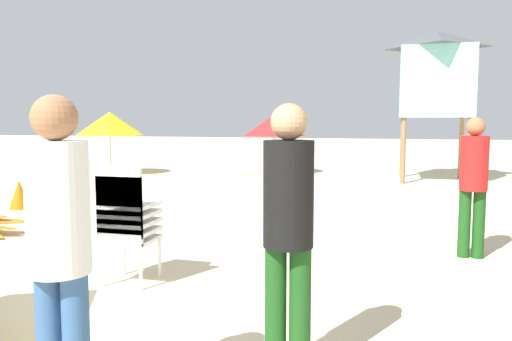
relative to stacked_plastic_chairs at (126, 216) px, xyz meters
name	(u,v)px	position (x,y,z in m)	size (l,w,h in m)	color
ground	(41,320)	(-0.24, -1.01, -0.70)	(80.00, 80.00, 0.00)	beige
stacked_plastic_chairs	(126,216)	(0.00, 0.00, 0.00)	(0.48, 0.48, 1.20)	silver
lifeguard_near_left	(288,221)	(1.92, -1.36, 0.32)	(0.32, 0.32, 1.76)	#194C19
lifeguard_near_center	(59,241)	(0.89, -2.26, 0.34)	(0.32, 0.32, 1.78)	#33598C
lifeguard_far_right	(473,178)	(3.47, 1.99, 0.27)	(0.32, 0.32, 1.68)	#194C19
lifeguard_tower	(436,74)	(3.57, 9.87, 2.13)	(1.98, 1.98, 3.94)	olive
beach_umbrella_left	(274,125)	(-0.95, 10.70, 0.77)	(1.88, 1.88, 1.80)	beige
beach_umbrella_mid	(110,124)	(-5.66, 9.20, 0.82)	(1.97, 1.97, 1.86)	beige
traffic_cone_near	(19,194)	(-4.12, 3.43, -0.43)	(0.37, 0.37, 0.53)	orange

